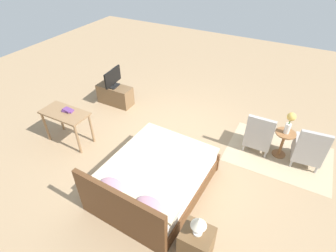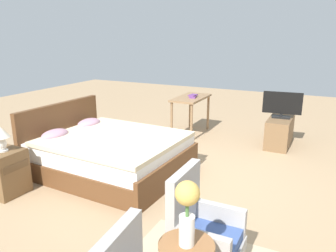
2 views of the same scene
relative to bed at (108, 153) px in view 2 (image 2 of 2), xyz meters
name	(u,v)px [view 2 (image 2 of 2)]	position (x,y,z in m)	size (l,w,h in m)	color
ground_plane	(186,181)	(0.22, -1.17, -0.30)	(16.00, 16.00, 0.00)	#A38460
bed	(108,153)	(0.00, 0.00, 0.00)	(1.74, 2.15, 0.96)	brown
armchair_by_window_right	(202,233)	(-1.39, -2.00, 0.08)	(0.54, 0.54, 0.92)	#ADA8A3
flower_vase	(187,207)	(-1.87, -2.06, 0.59)	(0.17, 0.17, 0.48)	silver
nightstand	(6,173)	(-1.14, 0.76, -0.01)	(0.44, 0.41, 0.58)	brown
table_lamp	(0,135)	(-1.14, 0.76, 0.50)	(0.22, 0.22, 0.33)	silver
tv_stand	(280,131)	(2.45, -2.09, -0.04)	(0.96, 0.40, 0.52)	brown
tv_flatscreen	(282,105)	(2.46, -2.09, 0.47)	(0.23, 0.69, 0.48)	black
vanity_desk	(191,103)	(2.38, -0.33, 0.36)	(1.04, 0.52, 0.77)	#8E6B47
book_stack	(193,96)	(2.33, -0.39, 0.51)	(0.25, 0.17, 0.06)	#66387A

